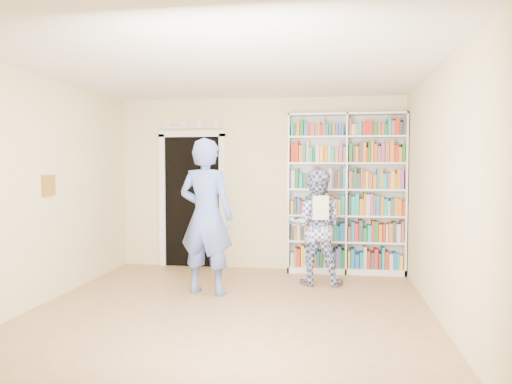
% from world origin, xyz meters
% --- Properties ---
extents(floor, '(5.00, 5.00, 0.00)m').
position_xyz_m(floor, '(0.00, 0.00, 0.00)').
color(floor, '#926A46').
rests_on(floor, ground).
extents(ceiling, '(5.00, 5.00, 0.00)m').
position_xyz_m(ceiling, '(0.00, 0.00, 2.70)').
color(ceiling, white).
rests_on(ceiling, wall_back).
extents(wall_back, '(4.50, 0.00, 4.50)m').
position_xyz_m(wall_back, '(0.00, 2.50, 1.35)').
color(wall_back, beige).
rests_on(wall_back, floor).
extents(wall_left, '(0.00, 5.00, 5.00)m').
position_xyz_m(wall_left, '(-2.25, 0.00, 1.35)').
color(wall_left, beige).
rests_on(wall_left, floor).
extents(wall_right, '(0.00, 5.00, 5.00)m').
position_xyz_m(wall_right, '(2.25, 0.00, 1.35)').
color(wall_right, beige).
rests_on(wall_right, floor).
extents(bookshelf, '(1.76, 0.33, 2.42)m').
position_xyz_m(bookshelf, '(1.35, 2.34, 1.22)').
color(bookshelf, white).
rests_on(bookshelf, floor).
extents(doorway, '(1.10, 0.08, 2.43)m').
position_xyz_m(doorway, '(-1.10, 2.48, 1.18)').
color(doorway, black).
rests_on(doorway, floor).
extents(wall_art, '(0.03, 0.25, 0.25)m').
position_xyz_m(wall_art, '(-2.23, 0.20, 1.40)').
color(wall_art, brown).
rests_on(wall_art, wall_left).
extents(man_blue, '(0.80, 0.60, 1.98)m').
position_xyz_m(man_blue, '(-0.45, 0.81, 0.99)').
color(man_blue, '#546DBB').
rests_on(man_blue, floor).
extents(man_plaid, '(0.78, 0.61, 1.59)m').
position_xyz_m(man_plaid, '(0.91, 1.54, 0.79)').
color(man_plaid, '#2D3E8C').
rests_on(man_plaid, floor).
extents(paper_sheet, '(0.21, 0.10, 0.32)m').
position_xyz_m(paper_sheet, '(0.99, 1.26, 1.08)').
color(paper_sheet, white).
rests_on(paper_sheet, man_plaid).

